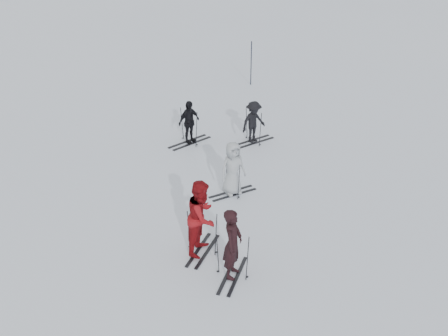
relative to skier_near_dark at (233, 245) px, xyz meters
name	(u,v)px	position (x,y,z in m)	size (l,w,h in m)	color
ground	(208,213)	(-1.94, 2.22, -0.89)	(120.00, 120.00, 0.00)	silver
skier_near_dark	(233,245)	(0.00, 0.00, 0.00)	(0.65, 0.43, 1.79)	black
skier_red	(202,218)	(-1.13, 0.55, 0.10)	(0.97, 0.75, 1.99)	maroon
skier_grey	(233,169)	(-1.83, 3.58, -0.07)	(0.81, 0.53, 1.66)	#9DA3A6
skier_uphill_left	(189,123)	(-4.93, 6.20, -0.11)	(0.92, 0.38, 1.57)	black
skier_uphill_far	(254,123)	(-2.92, 7.34, -0.13)	(0.99, 0.57, 1.53)	black
skis_near_dark	(233,255)	(0.00, 0.00, -0.30)	(0.86, 1.62, 1.18)	black
skis_red	(202,231)	(-1.13, 0.55, -0.30)	(0.86, 1.62, 1.18)	black
skis_grey	(233,177)	(-1.83, 3.58, -0.32)	(0.83, 1.56, 1.14)	black
skis_uphill_left	(189,126)	(-4.93, 6.20, -0.24)	(0.95, 1.80, 1.31)	black
skis_uphill_far	(253,126)	(-2.92, 7.34, -0.25)	(0.93, 1.76, 1.28)	black
piste_marker	(251,63)	(-5.86, 13.29, 0.13)	(0.05, 0.05, 2.05)	black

